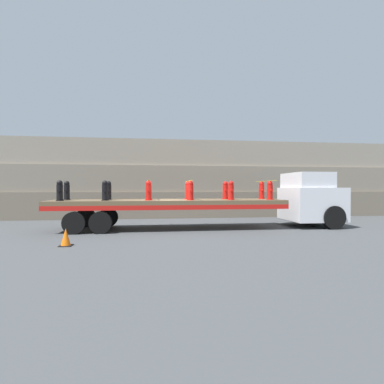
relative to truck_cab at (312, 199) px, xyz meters
The scene contains 20 objects.
ground_plane 7.22m from the truck_cab, behind, with size 120.00×120.00×0.00m, color #3F4244.
rock_cliff 9.50m from the truck_cab, 138.79° to the left, with size 60.00×3.30×4.95m.
truck_cab is the anchor object (origin of this frame).
flatbed_trailer 7.67m from the truck_cab, behind, with size 10.55×2.53×1.35m.
fire_hydrant_black_near_0 11.79m from the truck_cab, behind, with size 0.32×0.48×0.87m.
fire_hydrant_black_far_0 11.79m from the truck_cab, behind, with size 0.32×0.48×0.87m.
fire_hydrant_black_near_1 9.92m from the truck_cab, behind, with size 0.32×0.48×0.87m.
fire_hydrant_black_far_1 9.92m from the truck_cab, behind, with size 0.32×0.48×0.87m.
fire_hydrant_red_near_2 8.06m from the truck_cab, behind, with size 0.32×0.48×0.87m.
fire_hydrant_red_far_2 8.06m from the truck_cab, behind, with size 0.32×0.48×0.87m.
fire_hydrant_red_near_3 6.20m from the truck_cab, behind, with size 0.32×0.48×0.87m.
fire_hydrant_red_far_3 6.20m from the truck_cab, behind, with size 0.32×0.48×0.87m.
fire_hydrant_red_near_4 4.34m from the truck_cab, behind, with size 0.32×0.48×0.87m.
fire_hydrant_red_far_4 4.34m from the truck_cab, behind, with size 0.32×0.48×0.87m.
fire_hydrant_red_near_5 2.52m from the truck_cab, 167.59° to the right, with size 0.32×0.48×0.87m.
fire_hydrant_red_far_5 2.52m from the truck_cab, 167.59° to the left, with size 0.32×0.48×0.87m.
cargo_strap_rear 8.08m from the truck_cab, behind, with size 0.05×2.62×0.01m.
cargo_strap_middle 6.22m from the truck_cab, behind, with size 0.05×2.62×0.01m.
cargo_strap_front 2.58m from the truck_cab, behind, with size 0.05×2.62×0.01m.
traffic_cone 11.34m from the truck_cab, 160.98° to the right, with size 0.40×0.40×0.58m.
Camera 1 is at (-0.80, -13.87, 1.89)m, focal length 28.00 mm.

